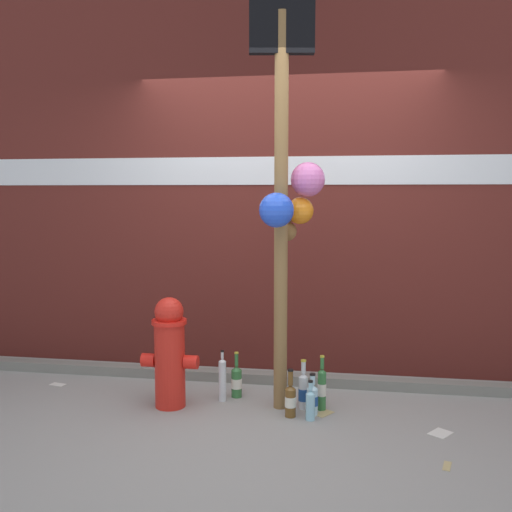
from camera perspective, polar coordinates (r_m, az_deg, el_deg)
ground_plane at (r=4.01m, az=0.76°, el=-16.32°), size 14.00×14.00×0.00m
building_wall at (r=5.04m, az=3.12°, el=9.06°), size 10.00×0.21×3.57m
curb_strip at (r=4.82m, az=2.39°, el=-11.86°), size 8.00×0.12×0.08m
memorial_post at (r=4.06m, az=3.11°, el=7.68°), size 0.52×0.51×2.82m
fire_hydrant at (r=4.28m, az=-8.42°, el=-9.22°), size 0.41×0.25×0.80m
bottle_0 at (r=4.28m, az=4.64°, el=-12.92°), size 0.07×0.07×0.36m
bottle_1 at (r=4.41m, az=-3.30°, el=-11.89°), size 0.06×0.06×0.38m
bottle_2 at (r=4.09m, az=5.32°, el=-14.17°), size 0.06×0.06×0.28m
bottle_3 at (r=4.18m, az=5.52°, el=-13.68°), size 0.08×0.08×0.29m
bottle_4 at (r=4.26m, az=6.45°, el=-12.69°), size 0.06×0.06×0.39m
bottle_5 at (r=4.14m, az=3.38°, el=-13.78°), size 0.08×0.08×0.33m
bottle_6 at (r=4.50m, az=-1.91°, el=-12.09°), size 0.08×0.08×0.35m
litter_0 at (r=5.06m, az=-18.79°, el=-11.77°), size 0.13×0.09×0.01m
litter_1 at (r=4.25m, az=6.65°, el=-15.00°), size 0.15×0.17×0.01m
litter_2 at (r=4.08m, az=17.57°, el=-16.14°), size 0.18×0.18×0.01m
litter_3 at (r=3.66m, az=18.15°, el=-18.88°), size 0.07×0.13×0.01m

